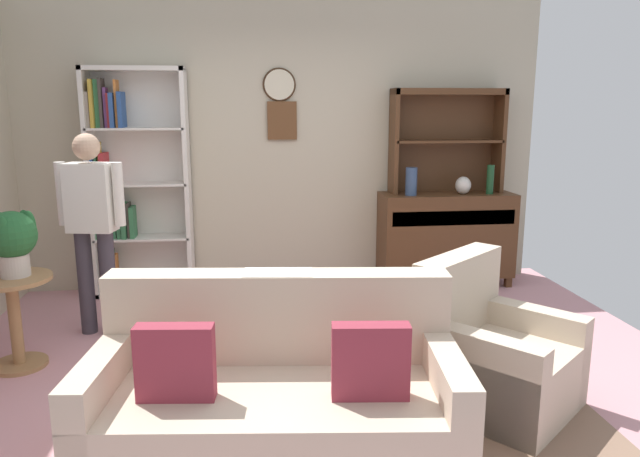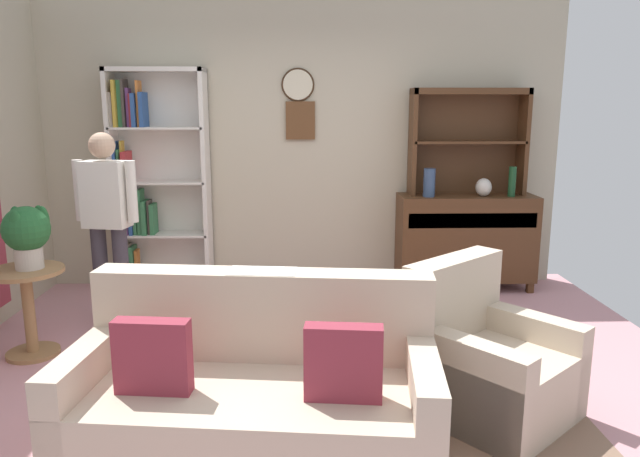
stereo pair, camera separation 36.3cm
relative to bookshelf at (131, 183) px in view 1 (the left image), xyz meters
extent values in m
cube|color=#C68C93|center=(1.45, -1.94, -1.07)|extent=(5.40, 4.60, 0.02)
cube|color=#BCB299|center=(1.45, 0.19, 0.34)|extent=(5.00, 0.06, 2.80)
cylinder|color=beige|center=(1.39, 0.14, 0.90)|extent=(0.28, 0.03, 0.28)
torus|color=#382314|center=(1.39, 0.14, 0.90)|extent=(0.31, 0.02, 0.31)
cube|color=brown|center=(1.41, 0.14, 0.56)|extent=(0.28, 0.03, 0.36)
cube|color=#846651|center=(1.65, -2.24, -1.05)|extent=(2.83, 1.88, 0.01)
cube|color=silver|center=(-0.34, -0.01, -0.01)|extent=(0.04, 0.30, 2.10)
cube|color=silver|center=(0.52, -0.01, -0.01)|extent=(0.04, 0.30, 2.10)
cube|color=silver|center=(0.09, -0.01, 1.02)|extent=(0.90, 0.30, 0.04)
cube|color=silver|center=(0.09, -0.01, -1.04)|extent=(0.90, 0.30, 0.04)
cube|color=silver|center=(0.09, 0.13, -0.01)|extent=(0.90, 0.01, 2.10)
cube|color=silver|center=(0.09, -0.01, -0.51)|extent=(0.86, 0.30, 0.02)
cube|color=#3F3833|center=(-0.31, -0.03, -0.79)|extent=(0.04, 0.11, 0.44)
cube|color=gray|center=(-0.26, -0.03, -0.81)|extent=(0.04, 0.16, 0.40)
cube|color=#337247|center=(-0.22, -0.03, -0.82)|extent=(0.03, 0.18, 0.38)
cube|color=#CC7233|center=(-0.18, -0.03, -0.84)|extent=(0.03, 0.11, 0.34)
cube|color=silver|center=(0.09, -0.01, -0.01)|extent=(0.86, 0.30, 0.02)
cube|color=#337247|center=(-0.30, -0.03, -0.33)|extent=(0.04, 0.16, 0.35)
cube|color=#723F7F|center=(-0.25, -0.03, -0.30)|extent=(0.04, 0.20, 0.40)
cube|color=#284C8C|center=(-0.20, -0.03, -0.31)|extent=(0.03, 0.21, 0.39)
cube|color=#337247|center=(-0.16, -0.03, -0.36)|extent=(0.03, 0.17, 0.29)
cube|color=#337247|center=(-0.11, -0.03, -0.29)|extent=(0.04, 0.19, 0.43)
cube|color=#337247|center=(-0.07, -0.03, -0.34)|extent=(0.04, 0.23, 0.32)
cube|color=#3F3833|center=(-0.03, -0.03, -0.34)|extent=(0.02, 0.16, 0.32)
cube|color=#337247|center=(0.00, -0.03, -0.36)|extent=(0.04, 0.18, 0.29)
cube|color=silver|center=(0.09, -0.01, 0.50)|extent=(0.86, 0.30, 0.02)
cube|color=#284C8C|center=(-0.31, -0.03, 0.19)|extent=(0.03, 0.19, 0.37)
cube|color=#337247|center=(-0.28, -0.03, 0.15)|extent=(0.02, 0.17, 0.30)
cube|color=gold|center=(-0.25, -0.03, 0.19)|extent=(0.02, 0.10, 0.38)
cube|color=#B22D33|center=(-0.22, -0.03, 0.14)|extent=(0.04, 0.24, 0.28)
cube|color=gray|center=(-0.31, -0.03, 0.66)|extent=(0.03, 0.19, 0.31)
cube|color=gold|center=(-0.27, -0.03, 0.72)|extent=(0.03, 0.24, 0.42)
cube|color=#337247|center=(-0.23, -0.03, 0.72)|extent=(0.04, 0.13, 0.42)
cube|color=#3F3833|center=(-0.19, -0.03, 0.72)|extent=(0.03, 0.18, 0.43)
cube|color=#723F7F|center=(-0.16, -0.03, 0.68)|extent=(0.03, 0.11, 0.35)
cube|color=#B22D33|center=(-0.14, -0.03, 0.66)|extent=(0.02, 0.15, 0.30)
cube|color=#284C8C|center=(-0.10, -0.03, 0.66)|extent=(0.04, 0.23, 0.30)
cube|color=#CC7233|center=(-0.07, -0.03, 0.72)|extent=(0.02, 0.15, 0.42)
cube|color=#284C8C|center=(-0.03, -0.03, 0.66)|extent=(0.04, 0.22, 0.32)
cube|color=#4C2D19|center=(3.01, -0.08, -0.55)|extent=(1.30, 0.45, 0.82)
cube|color=#4C2D19|center=(2.41, -0.26, -1.01)|extent=(0.06, 0.06, 0.10)
cube|color=#4C2D19|center=(3.61, -0.26, -1.01)|extent=(0.06, 0.06, 0.10)
cube|color=#4C2D19|center=(2.41, 0.09, -1.01)|extent=(0.06, 0.06, 0.10)
cube|color=#4C2D19|center=(3.61, 0.09, -1.01)|extent=(0.06, 0.06, 0.10)
cube|color=#3D2414|center=(3.01, -0.30, -0.34)|extent=(1.20, 0.01, 0.14)
cube|color=#4C2D19|center=(2.48, 0.00, 0.36)|extent=(0.04, 0.26, 1.00)
cube|color=#4C2D19|center=(3.54, 0.00, 0.36)|extent=(0.04, 0.26, 1.00)
cube|color=#4C2D19|center=(3.01, 0.00, 0.83)|extent=(1.10, 0.26, 0.06)
cube|color=#4C2D19|center=(3.01, 0.00, 0.36)|extent=(1.06, 0.26, 0.02)
cube|color=#4C2D19|center=(3.01, 0.12, 0.36)|extent=(1.10, 0.01, 1.00)
cylinder|color=#33476B|center=(2.62, -0.16, -0.01)|extent=(0.11, 0.11, 0.27)
ellipsoid|color=beige|center=(3.14, -0.15, -0.05)|extent=(0.15, 0.15, 0.17)
cylinder|color=#194223|center=(3.40, -0.17, 0.00)|extent=(0.07, 0.07, 0.28)
cube|color=beige|center=(1.18, -2.93, -0.85)|extent=(1.88, 1.04, 0.42)
cube|color=beige|center=(1.21, -2.60, -0.40)|extent=(1.81, 0.39, 0.48)
cube|color=beige|center=(0.35, -2.84, -0.76)|extent=(0.23, 0.86, 0.60)
cube|color=beige|center=(2.00, -3.02, -0.76)|extent=(0.23, 0.86, 0.60)
cube|color=maroon|center=(0.72, -3.00, -0.46)|extent=(0.37, 0.14, 0.36)
cube|color=maroon|center=(1.61, -3.10, -0.46)|extent=(0.37, 0.14, 0.36)
cube|color=white|center=(1.21, -2.60, -0.16)|extent=(0.38, 0.22, 0.00)
cube|color=beige|center=(2.52, -2.51, -0.86)|extent=(1.08, 1.08, 0.40)
cube|color=beige|center=(2.33, -2.28, -0.42)|extent=(0.69, 0.63, 0.48)
cube|color=beige|center=(2.29, -2.71, -0.78)|extent=(0.61, 0.68, 0.55)
cube|color=beige|center=(2.75, -2.31, -0.78)|extent=(0.61, 0.68, 0.55)
cylinder|color=#997047|center=(-0.52, -1.58, -0.43)|extent=(0.52, 0.52, 0.03)
cylinder|color=#997047|center=(-0.52, -1.58, -0.75)|extent=(0.08, 0.08, 0.61)
cylinder|color=#997047|center=(-0.52, -1.58, -1.04)|extent=(0.36, 0.36, 0.03)
cylinder|color=beige|center=(-0.49, -1.56, -0.34)|extent=(0.19, 0.19, 0.15)
sphere|color=#235B2D|center=(-0.49, -1.56, -0.14)|extent=(0.32, 0.32, 0.32)
ellipsoid|color=#235B2D|center=(-0.50, -1.67, -0.10)|extent=(0.09, 0.06, 0.23)
ellipsoid|color=#235B2D|center=(-0.58, -1.50, -0.10)|extent=(0.09, 0.06, 0.23)
ellipsoid|color=#235B2D|center=(-0.39, -1.50, -0.10)|extent=(0.09, 0.06, 0.23)
ellipsoid|color=#235B2D|center=(-0.44, -1.46, -0.10)|extent=(0.09, 0.06, 0.23)
cylinder|color=#38333D|center=(-0.20, -0.99, -0.65)|extent=(0.14, 0.14, 0.82)
cylinder|color=#38333D|center=(-0.02, -1.02, -0.65)|extent=(0.14, 0.14, 0.82)
cube|color=silver|center=(-0.11, -1.01, 0.02)|extent=(0.37, 0.26, 0.52)
sphere|color=tan|center=(-0.11, -1.01, 0.40)|extent=(0.23, 0.23, 0.20)
cylinder|color=silver|center=(-0.33, -0.96, 0.05)|extent=(0.09, 0.09, 0.48)
cylinder|color=silver|center=(0.11, -1.05, 0.05)|extent=(0.09, 0.09, 0.48)
cube|color=#4C2D19|center=(1.37, -1.94, -0.65)|extent=(0.80, 0.50, 0.03)
cube|color=#4C2D19|center=(1.00, -2.16, -0.86)|extent=(0.05, 0.05, 0.39)
cube|color=#4C2D19|center=(1.74, -2.16, -0.86)|extent=(0.05, 0.05, 0.39)
cube|color=#4C2D19|center=(1.00, -1.72, -0.86)|extent=(0.05, 0.05, 0.39)
cube|color=#4C2D19|center=(1.74, -1.72, -0.86)|extent=(0.05, 0.05, 0.39)
cube|color=#3F3833|center=(1.26, -1.86, -0.62)|extent=(0.16, 0.11, 0.03)
cube|color=#CC7233|center=(1.26, -1.85, -0.60)|extent=(0.20, 0.13, 0.02)
cube|color=#3F3833|center=(1.26, -1.86, -0.58)|extent=(0.19, 0.14, 0.03)
camera|label=1|loc=(1.07, -5.59, 0.70)|focal=33.09mm
camera|label=2|loc=(1.43, -5.61, 0.70)|focal=33.09mm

